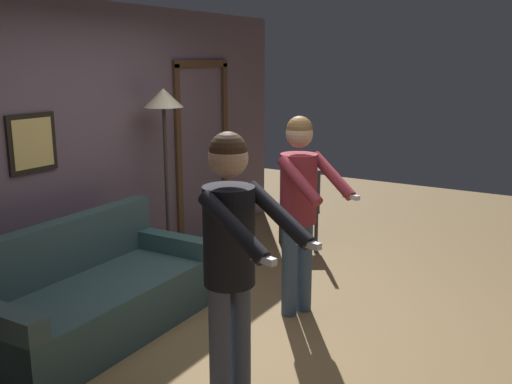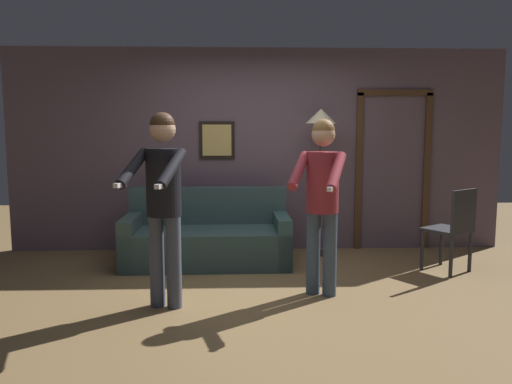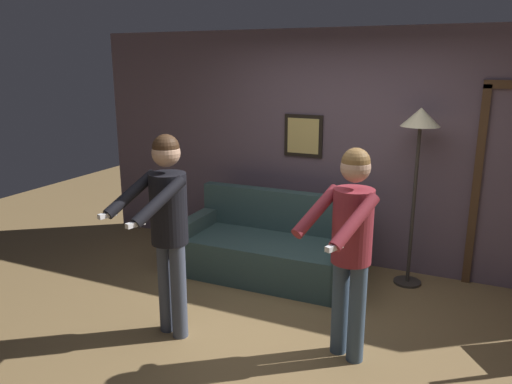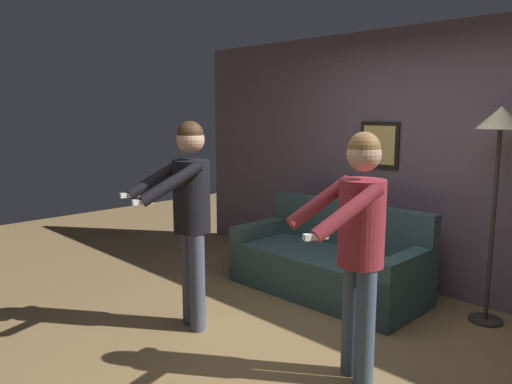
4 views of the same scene
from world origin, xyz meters
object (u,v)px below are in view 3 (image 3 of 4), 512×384
at_px(couch, 271,251).
at_px(torchiere_lamp, 419,135).
at_px(person_standing_right, 351,237).
at_px(person_standing_left, 167,218).

relative_size(couch, torchiere_lamp, 1.05).
relative_size(torchiere_lamp, person_standing_right, 1.10).
distance_m(couch, person_standing_right, 1.80).
height_order(couch, person_standing_right, person_standing_right).
bearing_deg(torchiere_lamp, couch, -163.75).
bearing_deg(couch, person_standing_right, -46.12).
bearing_deg(person_standing_left, torchiere_lamp, 48.32).
height_order(torchiere_lamp, person_standing_right, torchiere_lamp).
relative_size(couch, person_standing_left, 1.12).
height_order(couch, person_standing_left, person_standing_left).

